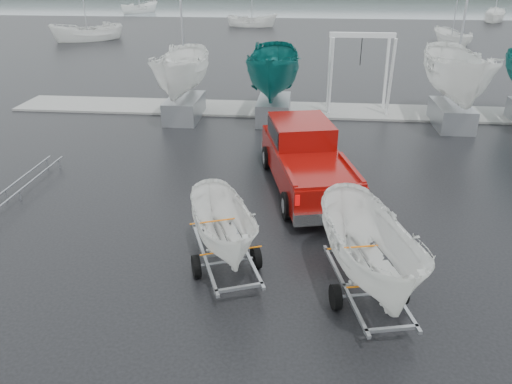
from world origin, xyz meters
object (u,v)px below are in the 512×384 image
pickup_truck (305,155)px  boat_hoist (360,62)px  trailer_parked (223,187)px  trailer_hitched (377,195)px

pickup_truck → boat_hoist: size_ratio=1.68×
trailer_parked → pickup_truck: bearing=49.0°
trailer_parked → boat_hoist: 16.08m
trailer_parked → boat_hoist: trailer_parked is taller
boat_hoist → trailer_parked: bearing=-107.1°
trailer_hitched → trailer_parked: bearing=150.6°
pickup_truck → trailer_hitched: size_ratio=1.33×
trailer_hitched → trailer_parked: size_ratio=1.19×
trailer_hitched → trailer_parked: (-3.57, 1.05, -0.44)m
pickup_truck → trailer_parked: bearing=-122.9°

